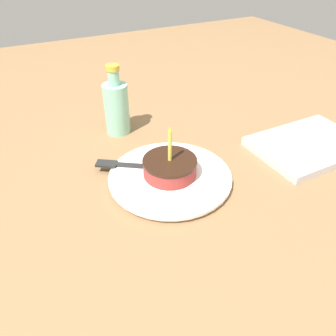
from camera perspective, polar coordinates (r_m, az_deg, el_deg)
name	(u,v)px	position (r m, az deg, el deg)	size (l,w,h in m)	color
ground_plane	(171,189)	(0.70, 0.57, -3.73)	(2.40, 2.40, 0.04)	olive
plate	(168,178)	(0.68, 0.00, -1.69)	(0.26, 0.26, 0.02)	white
cake_slice	(168,167)	(0.67, -0.05, 0.09)	(0.11, 0.11, 0.11)	#99332D
fork	(132,165)	(0.70, -6.33, 0.44)	(0.16, 0.12, 0.00)	#262626
bottle	(116,107)	(0.84, -8.96, 10.52)	(0.06, 0.06, 0.17)	#8CD1B2
marble_board	(309,145)	(0.85, 23.28, 3.66)	(0.26, 0.18, 0.02)	silver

